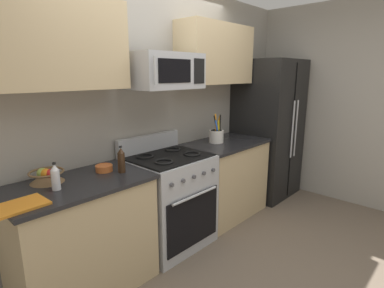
{
  "coord_description": "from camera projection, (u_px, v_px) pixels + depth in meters",
  "views": [
    {
      "loc": [
        -1.88,
        -1.41,
        1.7
      ],
      "look_at": [
        0.19,
        0.52,
        1.03
      ],
      "focal_mm": 28.07,
      "sensor_mm": 36.0,
      "label": 1
    }
  ],
  "objects": [
    {
      "name": "microwave",
      "position": [
        165.0,
        71.0,
        2.72
      ],
      "size": [
        0.68,
        0.44,
        0.32
      ],
      "color": "#B2B5BA"
    },
    {
      "name": "bottle_vinegar",
      "position": [
        55.0,
        177.0,
        2.07
      ],
      "size": [
        0.06,
        0.06,
        0.2
      ],
      "color": "silver",
      "rests_on": "counter_left"
    },
    {
      "name": "cutting_board",
      "position": [
        19.0,
        206.0,
        1.81
      ],
      "size": [
        0.31,
        0.23,
        0.02
      ],
      "primitive_type": "cube",
      "rotation": [
        0.0,
        0.0,
        0.04
      ],
      "color": "orange",
      "rests_on": "counter_left"
    },
    {
      "name": "range_oven",
      "position": [
        169.0,
        199.0,
        2.99
      ],
      "size": [
        0.76,
        0.69,
        1.09
      ],
      "color": "#B2B5BA",
      "rests_on": "ground"
    },
    {
      "name": "counter_left",
      "position": [
        83.0,
        237.0,
        2.34
      ],
      "size": [
        1.06,
        0.65,
        0.91
      ],
      "color": "tan",
      "rests_on": "ground"
    },
    {
      "name": "fruit_basket",
      "position": [
        47.0,
        176.0,
        2.22
      ],
      "size": [
        0.25,
        0.25,
        0.11
      ],
      "color": "brown",
      "rests_on": "counter_left"
    },
    {
      "name": "upper_cabinets_right",
      "position": [
        216.0,
        54.0,
        3.42
      ],
      "size": [
        1.03,
        0.34,
        0.66
      ],
      "color": "tan"
    },
    {
      "name": "ground_plane",
      "position": [
        220.0,
        269.0,
        2.67
      ],
      "size": [
        16.0,
        16.0,
        0.0
      ],
      "primitive_type": "plane",
      "color": "#6B5B4C"
    },
    {
      "name": "utensil_crock",
      "position": [
        216.0,
        135.0,
        3.49
      ],
      "size": [
        0.17,
        0.17,
        0.34
      ],
      "color": "white",
      "rests_on": "counter_right"
    },
    {
      "name": "bottle_soy",
      "position": [
        121.0,
        160.0,
        2.43
      ],
      "size": [
        0.06,
        0.06,
        0.22
      ],
      "color": "#382314",
      "rests_on": "counter_left"
    },
    {
      "name": "counter_right",
      "position": [
        225.0,
        178.0,
        3.64
      ],
      "size": [
        1.04,
        0.65,
        0.91
      ],
      "color": "tan",
      "rests_on": "ground"
    },
    {
      "name": "refrigerator",
      "position": [
        268.0,
        129.0,
        4.2
      ],
      "size": [
        0.83,
        0.76,
        1.88
      ],
      "color": "black",
      "rests_on": "ground"
    },
    {
      "name": "prep_bowl",
      "position": [
        104.0,
        168.0,
        2.47
      ],
      "size": [
        0.14,
        0.14,
        0.05
      ],
      "color": "#D1662D",
      "rests_on": "counter_left"
    },
    {
      "name": "wall_right",
      "position": [
        330.0,
        104.0,
        4.06
      ],
      "size": [
        0.1,
        8.0,
        2.6
      ],
      "primitive_type": "cube",
      "color": "#9E998E",
      "rests_on": "ground"
    },
    {
      "name": "wall_back",
      "position": [
        142.0,
        113.0,
        3.06
      ],
      "size": [
        8.0,
        0.1,
        2.6
      ],
      "primitive_type": "cube",
      "color": "#9E998E",
      "rests_on": "ground"
    },
    {
      "name": "upper_cabinets_left",
      "position": [
        53.0,
        43.0,
        2.11
      ],
      "size": [
        1.05,
        0.34,
        0.66
      ],
      "color": "tan"
    }
  ]
}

